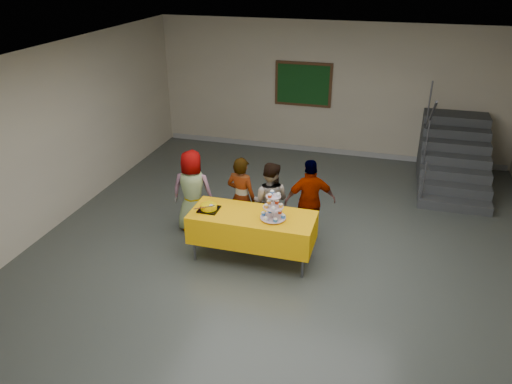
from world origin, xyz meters
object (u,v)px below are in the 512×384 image
at_px(schoolchild_b, 241,198).
at_px(schoolchild_d, 310,201).
at_px(schoolchild_c, 270,201).
at_px(bake_table, 252,227).
at_px(cupcake_stand, 273,209).
at_px(staircase, 453,158).
at_px(bear_cake, 209,206).
at_px(noticeboard, 303,84).
at_px(schoolchild_a, 193,191).

distance_m(schoolchild_b, schoolchild_d, 1.11).
bearing_deg(schoolchild_c, bake_table, 81.62).
relative_size(cupcake_stand, staircase, 0.19).
bearing_deg(schoolchild_d, schoolchild_b, -11.39).
distance_m(schoolchild_c, staircase, 4.48).
height_order(bake_table, schoolchild_c, schoolchild_c).
bearing_deg(schoolchild_c, bear_cake, 42.30).
height_order(bake_table, staircase, staircase).
bearing_deg(staircase, schoolchild_d, -127.02).
bearing_deg(schoolchild_b, bake_table, 133.01).
bearing_deg(cupcake_stand, bear_cake, 179.03).
bearing_deg(bake_table, noticeboard, 92.36).
distance_m(schoolchild_b, staircase, 4.84).
height_order(bake_table, schoolchild_b, schoolchild_b).
bearing_deg(noticeboard, bear_cake, -95.65).
bearing_deg(schoolchild_c, schoolchild_d, -170.56).
height_order(bake_table, bear_cake, bear_cake).
distance_m(cupcake_stand, schoolchild_d, 0.96).
height_order(staircase, noticeboard, noticeboard).
bearing_deg(cupcake_stand, schoolchild_d, 64.69).
relative_size(schoolchild_c, staircase, 0.56).
distance_m(schoolchild_b, schoolchild_c, 0.46).
bearing_deg(staircase, cupcake_stand, -124.80).
xyz_separation_m(bake_table, staircase, (3.13, 3.97, -0.07)).
bearing_deg(schoolchild_d, schoolchild_c, -10.16).
bearing_deg(schoolchild_c, noticeboard, -86.59).
height_order(bake_table, schoolchild_a, schoolchild_a).
distance_m(bake_table, schoolchild_b, 0.74).
bearing_deg(schoolchild_a, schoolchild_b, 172.34).
height_order(cupcake_stand, staircase, staircase).
relative_size(bake_table, bear_cake, 5.25).
xyz_separation_m(schoolchild_a, noticeboard, (1.02, 4.19, 0.89)).
xyz_separation_m(bear_cake, schoolchild_a, (-0.54, 0.65, -0.12)).
bearing_deg(schoolchild_a, cupcake_stand, 148.67).
height_order(bear_cake, noticeboard, noticeboard).
distance_m(bake_table, noticeboard, 4.92).
bearing_deg(bake_table, schoolchild_a, 153.19).
bearing_deg(bear_cake, staircase, 46.47).
bearing_deg(schoolchild_a, noticeboard, -111.68).
bearing_deg(schoolchild_a, staircase, -150.34).
height_order(bake_table, cupcake_stand, cupcake_stand).
bearing_deg(staircase, bear_cake, -133.53).
xyz_separation_m(schoolchild_a, schoolchild_b, (0.85, 0.00, -0.01)).
bearing_deg(schoolchild_b, schoolchild_d, -158.76).
bearing_deg(schoolchild_a, schoolchild_c, 174.73).
bearing_deg(staircase, bake_table, -128.24).
bearing_deg(bear_cake, schoolchild_d, 30.45).
bearing_deg(schoolchild_a, schoolchild_d, 177.16).
distance_m(schoolchild_a, schoolchild_b, 0.85).
bearing_deg(bear_cake, schoolchild_c, 42.91).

